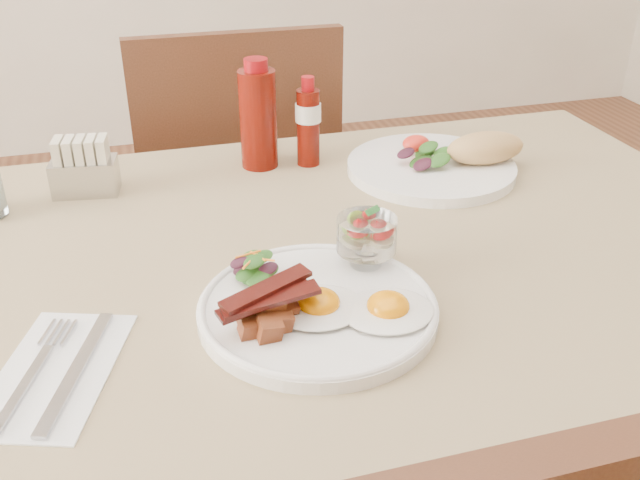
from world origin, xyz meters
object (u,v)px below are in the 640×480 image
at_px(chair_far, 236,201).
at_px(fruit_cup, 367,235).
at_px(table, 314,310).
at_px(sugar_caddy, 84,169).
at_px(main_plate, 318,310).
at_px(ketchup_bottle, 258,117).
at_px(second_plate, 444,161).
at_px(hot_sauce_bottle, 308,123).

relative_size(chair_far, fruit_cup, 12.16).
relative_size(table, sugar_caddy, 12.46).
relative_size(table, fruit_cup, 17.40).
bearing_deg(chair_far, main_plate, -92.36).
bearing_deg(chair_far, ketchup_bottle, -90.92).
height_order(table, second_plate, second_plate).
distance_m(table, main_plate, 0.17).
bearing_deg(second_plate, sugar_caddy, 172.22).
xyz_separation_m(ketchup_bottle, hot_sauce_bottle, (0.08, -0.02, -0.01)).
bearing_deg(hot_sauce_bottle, table, -103.96).
relative_size(chair_far, sugar_caddy, 8.71).
height_order(fruit_cup, second_plate, fruit_cup).
height_order(chair_far, sugar_caddy, chair_far).
xyz_separation_m(chair_far, sugar_caddy, (-0.29, -0.37, 0.27)).
relative_size(main_plate, fruit_cup, 3.66).
relative_size(second_plate, sugar_caddy, 2.84).
bearing_deg(ketchup_bottle, second_plate, -21.10).
xyz_separation_m(chair_far, main_plate, (-0.03, -0.80, 0.24)).
xyz_separation_m(table, hot_sauce_bottle, (0.08, 0.31, 0.16)).
bearing_deg(main_plate, chair_far, 87.64).
distance_m(ketchup_bottle, sugar_caddy, 0.29).
xyz_separation_m(main_plate, fruit_cup, (0.08, 0.07, 0.05)).
xyz_separation_m(chair_far, fruit_cup, (0.05, -0.73, 0.29)).
bearing_deg(hot_sauce_bottle, ketchup_bottle, 169.11).
bearing_deg(fruit_cup, second_plate, 49.60).
height_order(chair_far, hot_sauce_bottle, chair_far).
distance_m(hot_sauce_bottle, sugar_caddy, 0.37).
xyz_separation_m(table, fruit_cup, (0.05, -0.07, 0.15)).
xyz_separation_m(ketchup_bottle, sugar_caddy, (-0.29, -0.03, -0.05)).
xyz_separation_m(second_plate, sugar_caddy, (-0.58, 0.08, 0.02)).
bearing_deg(fruit_cup, ketchup_bottle, 98.19).
height_order(table, ketchup_bottle, ketchup_bottle).
bearing_deg(main_plate, ketchup_bottle, 86.59).
height_order(main_plate, ketchup_bottle, ketchup_bottle).
distance_m(main_plate, ketchup_bottle, 0.47).
bearing_deg(second_plate, hot_sauce_bottle, 155.21).
bearing_deg(main_plate, fruit_cup, 40.25).
height_order(chair_far, main_plate, chair_far).
relative_size(second_plate, hot_sauce_bottle, 1.98).
relative_size(main_plate, hot_sauce_bottle, 1.83).
relative_size(main_plate, second_plate, 0.92).
height_order(main_plate, second_plate, second_plate).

